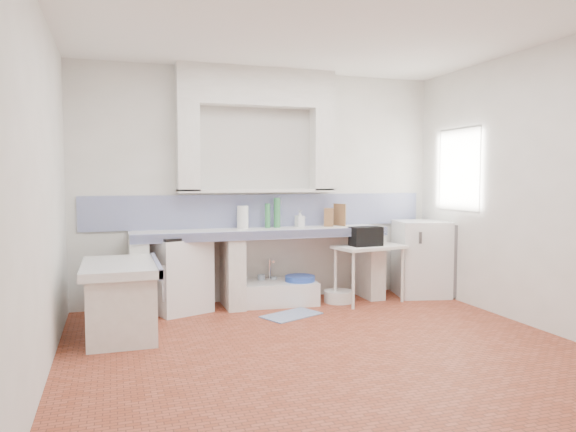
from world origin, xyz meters
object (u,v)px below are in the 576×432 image
object	(u,v)px
stove	(179,275)
side_table	(369,274)
sink	(274,294)
fridge	(421,258)

from	to	relation	value
stove	side_table	xyz separation A→B (m)	(2.23, -0.28, -0.07)
sink	fridge	distance (m)	1.96
stove	fridge	world-z (taller)	fridge
stove	side_table	size ratio (longest dim) A/B	0.99
side_table	fridge	xyz separation A→B (m)	(0.82, 0.16, 0.13)
stove	side_table	world-z (taller)	stove
sink	stove	bearing A→B (deg)	-173.80
side_table	fridge	bearing A→B (deg)	-0.13
fridge	stove	bearing A→B (deg)	-168.88
stove	fridge	distance (m)	3.05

